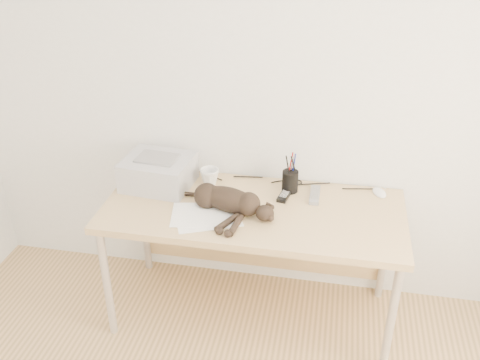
% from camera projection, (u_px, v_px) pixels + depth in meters
% --- Properties ---
extents(wall_back, '(3.50, 0.00, 3.50)m').
position_uv_depth(wall_back, '(265.00, 85.00, 2.88)').
color(wall_back, white).
rests_on(wall_back, floor).
extents(desk, '(1.60, 0.70, 0.74)m').
position_uv_depth(desk, '(255.00, 220.00, 2.98)').
color(desk, tan).
rests_on(desk, floor).
extents(printer, '(0.40, 0.35, 0.18)m').
position_uv_depth(printer, '(158.00, 172.00, 3.02)').
color(printer, '#A2A2A6').
rests_on(printer, desk).
extents(papers, '(0.41, 0.34, 0.01)m').
position_uv_depth(papers, '(206.00, 216.00, 2.77)').
color(papers, white).
rests_on(papers, desk).
extents(cat, '(0.60, 0.38, 0.14)m').
position_uv_depth(cat, '(225.00, 201.00, 2.79)').
color(cat, black).
rests_on(cat, desk).
extents(mug, '(0.15, 0.15, 0.10)m').
position_uv_depth(mug, '(210.00, 177.00, 3.04)').
color(mug, white).
rests_on(mug, desk).
extents(pen_cup, '(0.09, 0.09, 0.23)m').
position_uv_depth(pen_cup, '(290.00, 181.00, 2.97)').
color(pen_cup, black).
rests_on(pen_cup, desk).
extents(remote_grey, '(0.05, 0.19, 0.02)m').
position_uv_depth(remote_grey, '(315.00, 195.00, 2.94)').
color(remote_grey, gray).
rests_on(remote_grey, desk).
extents(remote_black, '(0.08, 0.19, 0.02)m').
position_uv_depth(remote_black, '(286.00, 194.00, 2.95)').
color(remote_black, black).
rests_on(remote_black, desk).
extents(mouse, '(0.10, 0.13, 0.04)m').
position_uv_depth(mouse, '(380.00, 191.00, 2.97)').
color(mouse, white).
rests_on(mouse, desk).
extents(cable_tangle, '(1.36, 0.07, 0.01)m').
position_uv_depth(cable_tangle, '(262.00, 179.00, 3.11)').
color(cable_tangle, black).
rests_on(cable_tangle, desk).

